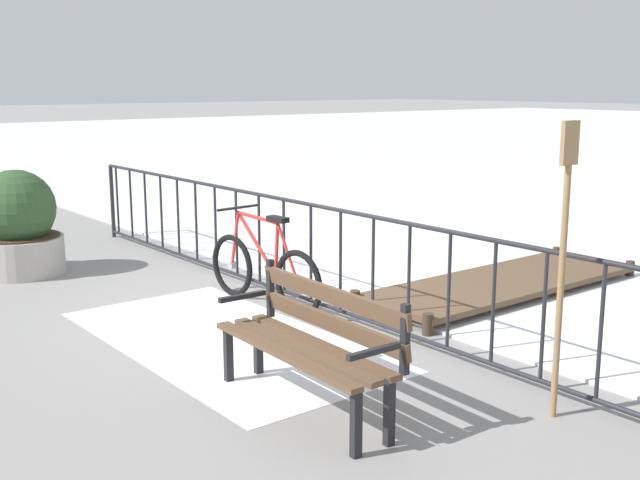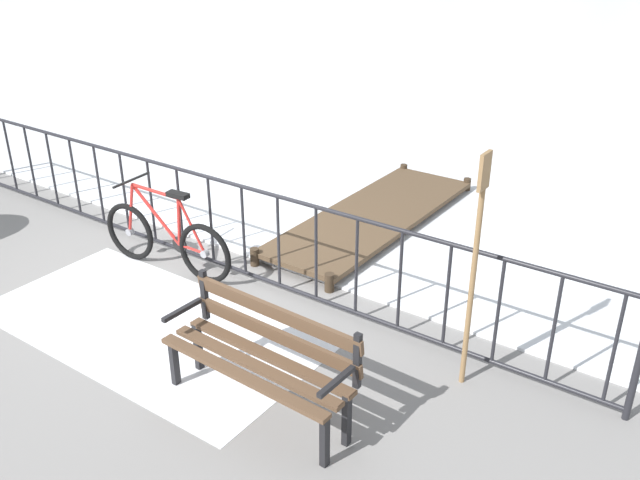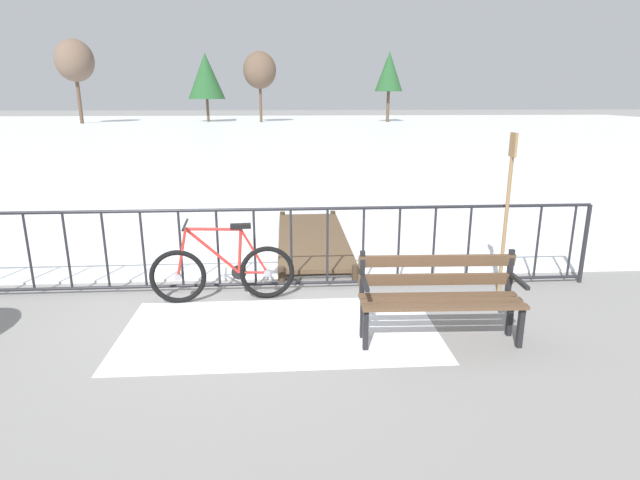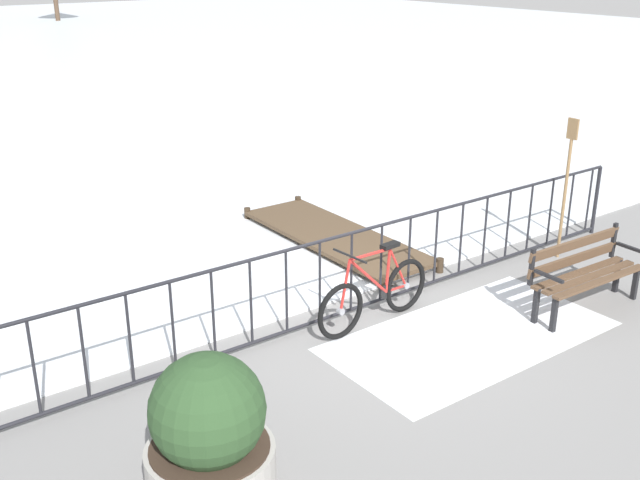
% 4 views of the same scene
% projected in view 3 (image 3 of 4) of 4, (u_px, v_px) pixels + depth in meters
% --- Properties ---
extents(ground_plane, '(160.00, 160.00, 0.00)m').
position_uv_depth(ground_plane, '(238.00, 290.00, 6.56)').
color(ground_plane, gray).
extents(frozen_pond, '(80.00, 56.00, 0.03)m').
position_uv_depth(frozen_pond, '(275.00, 132.00, 33.83)').
color(frozen_pond, white).
rests_on(frozen_pond, ground).
extents(snow_patch, '(3.31, 1.68, 0.01)m').
position_uv_depth(snow_patch, '(280.00, 330.00, 5.44)').
color(snow_patch, white).
rests_on(snow_patch, ground).
extents(railing_fence, '(9.06, 0.06, 1.07)m').
position_uv_depth(railing_fence, '(236.00, 248.00, 6.41)').
color(railing_fence, '#232328').
rests_on(railing_fence, ground).
extents(bicycle_near_railing, '(1.71, 0.52, 0.97)m').
position_uv_depth(bicycle_near_railing, '(223.00, 272.00, 6.15)').
color(bicycle_near_railing, black).
rests_on(bicycle_near_railing, ground).
extents(park_bench, '(1.62, 0.53, 0.89)m').
position_uv_depth(park_bench, '(439.00, 291.00, 5.15)').
color(park_bench, brown).
rests_on(park_bench, ground).
extents(oar_upright, '(0.04, 0.16, 1.98)m').
position_uv_depth(oar_upright, '(507.00, 204.00, 6.18)').
color(oar_upright, '#937047').
rests_on(oar_upright, ground).
extents(wooden_dock, '(1.10, 3.45, 0.20)m').
position_uv_depth(wooden_dock, '(312.00, 238.00, 8.49)').
color(wooden_dock, brown).
rests_on(wooden_dock, ground).
extents(tree_far_west, '(3.11, 3.11, 6.85)m').
position_uv_depth(tree_far_west, '(75.00, 61.00, 42.72)').
color(tree_far_west, brown).
rests_on(tree_far_west, ground).
extents(tree_west_mid, '(3.29, 3.29, 5.99)m').
position_uv_depth(tree_west_mid, '(206.00, 76.00, 45.93)').
color(tree_west_mid, brown).
rests_on(tree_west_mid, ground).
extents(tree_centre, '(2.45, 2.45, 6.09)m').
position_uv_depth(tree_centre, '(389.00, 72.00, 45.56)').
color(tree_centre, brown).
rests_on(tree_centre, ground).
extents(tree_east_mid, '(2.88, 2.88, 6.06)m').
position_uv_depth(tree_east_mid, '(260.00, 70.00, 45.13)').
color(tree_east_mid, brown).
rests_on(tree_east_mid, ground).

